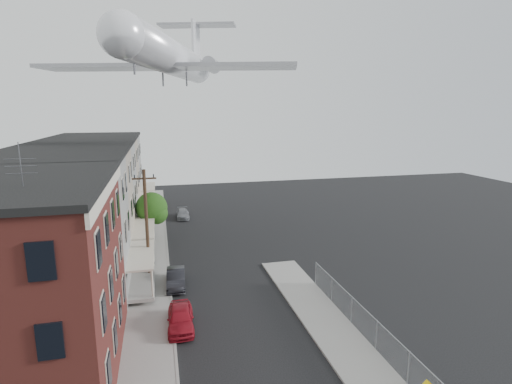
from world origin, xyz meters
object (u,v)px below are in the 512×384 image
car_mid (176,278)px  car_far (183,214)px  car_near (181,318)px  airplane (173,58)px  utility_pole (147,224)px  street_tree (153,209)px

car_mid → car_far: (1.80, 20.17, -0.10)m
car_near → airplane: airplane is taller
car_near → airplane: 25.26m
car_far → airplane: 19.72m
utility_pole → car_near: 9.04m
car_mid → airplane: bearing=87.8°
utility_pole → airplane: (2.97, 10.14, 13.70)m
car_mid → car_far: 20.25m
street_tree → car_mid: 12.01m
street_tree → car_near: size_ratio=1.30×
utility_pole → street_tree: bearing=88.1°
airplane → car_mid: bearing=-94.7°
street_tree → airplane: 15.16m
street_tree → car_mid: (1.67, -11.56, -2.80)m
utility_pole → car_near: bearing=-75.7°
street_tree → car_far: (3.47, 8.61, -2.90)m
utility_pole → airplane: bearing=73.7°
street_tree → utility_pole: bearing=-91.9°
car_near → car_mid: car_near is taller
car_near → car_mid: size_ratio=1.01×
car_far → airplane: (-0.83, -8.39, 17.83)m
utility_pole → car_mid: 4.78m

